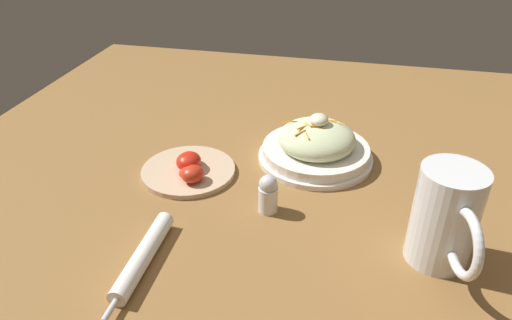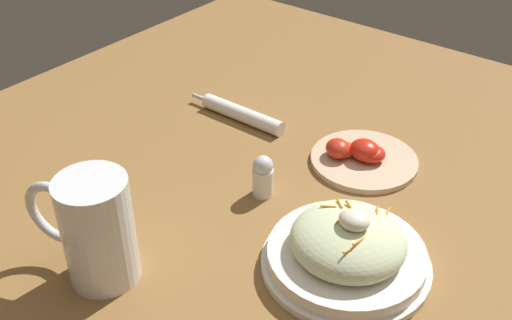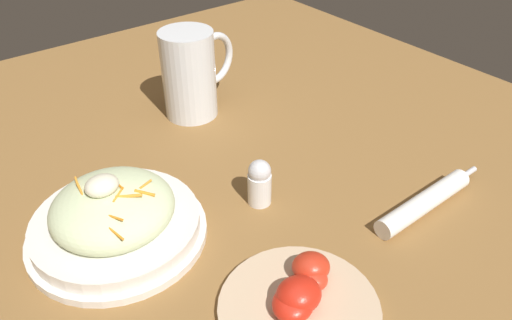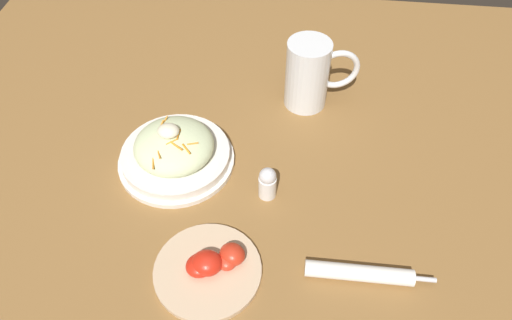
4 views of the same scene
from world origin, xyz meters
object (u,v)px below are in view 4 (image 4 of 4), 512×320
salad_plate (175,151)px  tomato_plate (209,267)px  napkin_roll (360,273)px  salt_shaker (267,183)px  beer_mug (309,76)px

salad_plate → tomato_plate: 0.26m
napkin_roll → salt_shaker: size_ratio=3.03×
beer_mug → napkin_roll: size_ratio=0.75×
beer_mug → tomato_plate: size_ratio=0.88×
salad_plate → napkin_roll: 0.42m
napkin_roll → salt_shaker: salt_shaker is taller
beer_mug → salt_shaker: size_ratio=2.27×
napkin_roll → beer_mug: bearing=-75.8°
salad_plate → napkin_roll: bearing=149.1°
salad_plate → salt_shaker: size_ratio=3.28×
salad_plate → beer_mug: size_ratio=1.44×
beer_mug → tomato_plate: bearing=72.4°
tomato_plate → salad_plate: bearing=-64.8°
napkin_roll → salt_shaker: bearing=-42.4°
tomato_plate → salt_shaker: bearing=-114.9°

